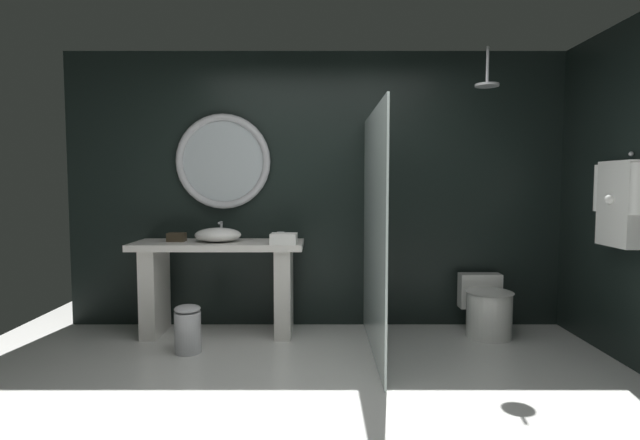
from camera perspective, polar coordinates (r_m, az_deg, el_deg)
ground_plane at (r=3.26m, az=0.22°, el=-20.66°), size 5.76×5.76×0.00m
back_wall_panel at (r=4.86m, az=0.20°, el=3.37°), size 4.80×0.10×2.60m
vanity_counter at (r=4.68m, az=-11.10°, el=-6.28°), size 1.52×0.55×0.84m
vessel_sink at (r=4.61m, az=-11.24°, el=-1.64°), size 0.41×0.34×0.18m
tumbler_cup at (r=4.53m, az=-4.25°, el=-1.89°), size 0.07×0.07×0.09m
tissue_box at (r=4.74m, az=-15.68°, el=-1.87°), size 0.16×0.11×0.08m
round_wall_mirror at (r=4.86m, az=-10.68°, el=6.51°), size 0.89×0.07×0.89m
shower_glass_panel at (r=4.05m, az=6.29°, el=-1.46°), size 0.02×1.60×1.94m
rain_shower_head at (r=4.58m, az=18.54°, el=14.60°), size 0.20×0.20×0.33m
hanging_bathrobe at (r=4.33m, az=30.92°, el=1.99°), size 0.20×0.58×0.70m
toilet at (r=4.85m, az=18.52°, el=-9.46°), size 0.41×0.57×0.52m
waste_bin at (r=4.30m, az=-14.50°, el=-11.76°), size 0.21×0.21×0.39m
folded_hand_towel at (r=4.37m, az=-3.91°, el=-2.12°), size 0.23×0.19×0.09m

